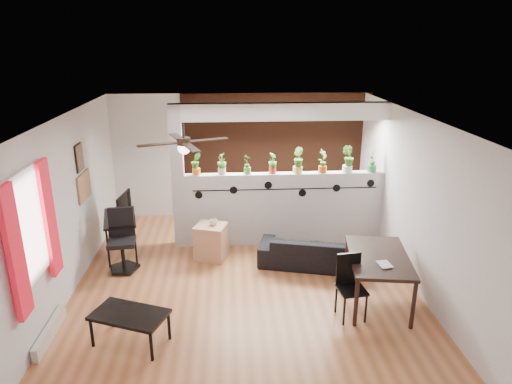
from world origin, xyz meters
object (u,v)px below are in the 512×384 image
potted_plant_1 (222,163)px  folding_chair (350,280)px  potted_plant_0 (196,163)px  cube_shelf (211,242)px  potted_plant_7 (373,159)px  sofa (312,251)px  cup (214,222)px  coffee_table (130,316)px  potted_plant_3 (273,163)px  potted_plant_4 (298,160)px  dining_table (379,260)px  computer_desk (120,220)px  ceiling_fan (184,144)px  potted_plant_2 (247,163)px  potted_plant_6 (348,159)px  office_chair (122,244)px

potted_plant_1 → folding_chair: 3.14m
potted_plant_0 → cube_shelf: 1.40m
potted_plant_7 → sofa: size_ratio=0.26×
cup → coffee_table: (-0.99, -2.28, -0.29)m
potted_plant_0 → cube_shelf: potted_plant_0 is taller
coffee_table → potted_plant_3: bearing=54.4°
potted_plant_4 → dining_table: bearing=-67.7°
potted_plant_7 → computer_desk: 4.60m
ceiling_fan → coffee_table: (-0.68, -1.06, -1.93)m
potted_plant_7 → cup: 3.06m
ceiling_fan → potted_plant_1: 2.01m
potted_plant_1 → potted_plant_2: potted_plant_1 is taller
potted_plant_6 → sofa: size_ratio=0.28×
potted_plant_1 → cube_shelf: (-0.21, -0.58, -1.25)m
potted_plant_4 → cup: potted_plant_4 is taller
folding_chair → potted_plant_1: bearing=125.7°
office_chair → dining_table: 4.06m
potted_plant_1 → potted_plant_7: bearing=0.0°
sofa → office_chair: office_chair is taller
ceiling_fan → dining_table: bearing=-6.5°
ceiling_fan → computer_desk: (-1.31, 1.46, -1.67)m
ceiling_fan → potted_plant_7: size_ratio=2.73×
ceiling_fan → potted_plant_2: (0.92, 1.80, -0.77)m
ceiling_fan → potted_plant_7: ceiling_fan is taller
computer_desk → potted_plant_2: bearing=8.6°
sofa → cup: cup is taller
potted_plant_4 → sofa: potted_plant_4 is taller
potted_plant_7 → sofa: bearing=-142.2°
folding_chair → potted_plant_3: bearing=109.0°
potted_plant_4 → folding_chair: (0.38, -2.41, -1.06)m
potted_plant_3 → computer_desk: potted_plant_3 is taller
potted_plant_4 → potted_plant_7: size_ratio=1.06×
office_chair → folding_chair: 3.71m
potted_plant_4 → cube_shelf: size_ratio=0.75×
coffee_table → potted_plant_4: bearing=48.8°
potted_plant_4 → potted_plant_7: bearing=0.0°
potted_plant_2 → folding_chair: size_ratio=0.40×
dining_table → folding_chair: 0.59m
office_chair → dining_table: size_ratio=0.70×
potted_plant_0 → potted_plant_4: (1.81, -0.00, 0.03)m
cube_shelf → folding_chair: size_ratio=0.69×
sofa → coffee_table: size_ratio=1.62×
potted_plant_7 → office_chair: potted_plant_7 is taller
potted_plant_6 → cube_shelf: 2.84m
ceiling_fan → potted_plant_7: (3.18, 1.80, -0.73)m
potted_plant_2 → potted_plant_6: (1.81, 0.00, 0.06)m
potted_plant_7 → coffee_table: size_ratio=0.42×
computer_desk → office_chair: size_ratio=1.06×
potted_plant_4 → coffee_table: 3.99m
potted_plant_1 → cup: potted_plant_1 is taller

